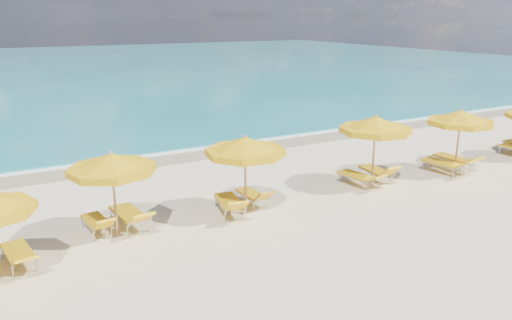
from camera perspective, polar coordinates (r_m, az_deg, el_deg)
ground_plane at (r=15.42m, az=2.71°, el=-5.65°), size 120.00×120.00×0.00m
ocean at (r=60.90m, az=-22.05°, el=9.67°), size 120.00×80.00×0.30m
wet_sand_band at (r=21.74m, az=-7.56°, el=0.77°), size 120.00×2.60×0.01m
foam_line at (r=22.46m, az=-8.31°, el=1.25°), size 120.00×1.20×0.03m
whitecap_near at (r=29.75m, az=-25.44°, el=3.53°), size 14.00×0.36×0.05m
whitecap_far at (r=39.78m, az=-5.69°, el=7.86°), size 18.00×0.30×0.05m
umbrella_3 at (r=13.53m, az=-16.17°, el=-0.43°), size 2.61×2.61×2.36m
umbrella_4 at (r=14.48m, az=-1.25°, el=1.52°), size 2.90×2.90×2.42m
umbrella_5 at (r=17.47m, az=13.50°, el=3.90°), size 2.93×2.93×2.52m
umbrella_6 at (r=19.90m, az=22.35°, el=4.45°), size 2.96×2.96×2.46m
lounger_2_right at (r=13.30m, az=-25.45°, el=-10.07°), size 0.80×1.83×0.65m
lounger_3_left at (r=14.43m, az=-17.72°, el=-7.20°), size 0.68×1.64×0.73m
lounger_3_right at (r=14.53m, az=-14.26°, el=-6.58°), size 0.85×2.01×0.81m
lounger_4_left at (r=14.99m, az=-3.05°, el=-5.37°), size 0.99×1.97×0.82m
lounger_4_right at (r=15.73m, az=-0.44°, el=-4.42°), size 0.60×1.63×0.71m
lounger_5_left at (r=17.78m, az=11.44°, el=-2.24°), size 0.82×1.86×0.65m
lounger_5_right at (r=18.48m, az=13.55°, el=-1.63°), size 0.73×1.79×0.80m
lounger_6_left at (r=20.06m, az=20.60°, el=-0.77°), size 0.94×2.05×0.78m
lounger_6_right at (r=20.93m, az=21.58°, el=-0.22°), size 0.72×1.96×0.71m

